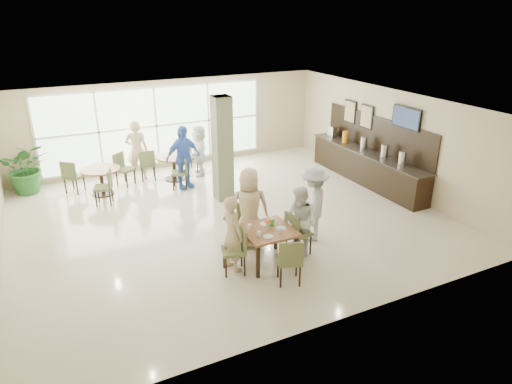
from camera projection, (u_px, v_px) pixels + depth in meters
name	position (u px, v px, depth m)	size (l,w,h in m)	color
ground	(227.00, 218.00, 11.34)	(10.00, 10.00, 0.00)	beige
room_shell	(226.00, 152.00, 10.70)	(10.00, 10.00, 10.00)	white
window_bank	(156.00, 126.00, 14.31)	(7.00, 0.04, 7.00)	silver
column	(222.00, 149.00, 11.97)	(0.45, 0.45, 2.80)	#677652
main_table	(268.00, 233.00, 9.13)	(1.01, 1.01, 0.75)	brown
round_table_left	(101.00, 175.00, 12.59)	(1.06, 1.06, 0.75)	brown
round_table_right	(174.00, 161.00, 13.67)	(1.10, 1.10, 0.75)	brown
chairs_main_table	(268.00, 241.00, 9.21)	(2.06, 2.15, 0.95)	#515D33
chairs_table_left	(101.00, 177.00, 12.67)	(2.04, 1.85, 0.95)	#515D33
chairs_table_right	(174.00, 164.00, 13.73)	(2.09, 1.86, 0.95)	#515D33
tabletop_clutter	(268.00, 227.00, 9.07)	(0.71, 0.72, 0.21)	white
buffet_counter	(367.00, 164.00, 13.48)	(0.64, 4.70, 1.95)	black
wall_tv	(406.00, 118.00, 12.06)	(0.06, 1.00, 0.58)	black
framed_art_a	(367.00, 117.00, 13.50)	(0.05, 0.55, 0.70)	black
framed_art_b	(350.00, 112.00, 14.17)	(0.05, 0.55, 0.70)	black
potted_plant	(26.00, 168.00, 12.66)	(1.30, 1.30, 1.45)	#286428
teen_left	(232.00, 234.00, 8.86)	(0.57, 0.37, 1.56)	#C9B086
teen_far	(249.00, 208.00, 9.75)	(0.87, 0.47, 1.77)	#C9B086
teen_right	(301.00, 222.00, 9.41)	(0.73, 0.57, 1.50)	white
teen_standing	(314.00, 203.00, 10.02)	(1.11, 0.64, 1.73)	#B7B7B9
adult_a	(183.00, 158.00, 12.90)	(1.07, 0.61, 1.83)	#4571D1
adult_b	(199.00, 150.00, 14.02)	(1.44, 0.62, 1.56)	white
adult_standing	(137.00, 150.00, 13.58)	(0.66, 0.44, 1.82)	#C9B086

